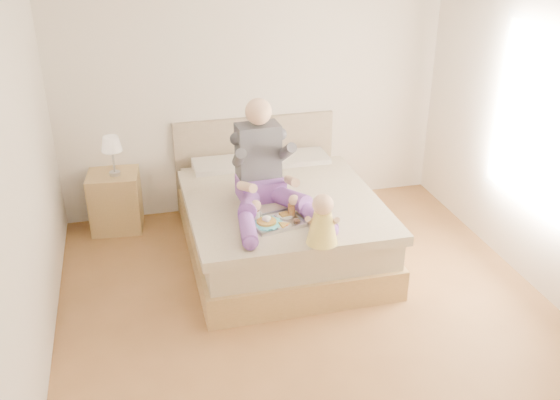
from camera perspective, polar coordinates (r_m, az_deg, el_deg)
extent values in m
cube|color=brown|center=(5.17, 2.71, -10.20)|extent=(4.00, 4.20, 0.01)
cube|color=white|center=(6.45, -2.48, 10.60)|extent=(4.00, 0.02, 2.70)
cube|color=white|center=(2.83, 15.81, -12.01)|extent=(4.00, 0.02, 2.70)
cube|color=white|center=(4.40, -22.72, 1.10)|extent=(0.02, 4.20, 2.70)
cube|color=white|center=(5.42, 23.81, 5.42)|extent=(0.02, 4.20, 2.70)
cube|color=white|center=(5.55, 22.58, 6.62)|extent=(0.02, 1.30, 1.60)
cube|color=white|center=(5.55, 22.53, 6.62)|extent=(0.01, 1.18, 1.48)
cube|color=#9F7F4A|center=(5.92, -0.08, -3.50)|extent=(1.68, 2.13, 0.28)
cube|color=#BFAF8E|center=(5.80, -0.08, -1.26)|extent=(1.60, 2.05, 0.24)
cube|color=#BFAF8E|center=(5.60, 0.29, -0.43)|extent=(1.70, 1.80, 0.09)
cube|color=beige|center=(6.31, -5.09, 2.89)|extent=(0.62, 0.40, 0.14)
cube|color=beige|center=(6.46, 1.58, 3.54)|extent=(0.62, 0.40, 0.14)
cube|color=#86755C|center=(6.71, -2.33, 3.56)|extent=(1.70, 0.08, 1.00)
cube|color=#9F7F4A|center=(6.48, -14.80, -0.09)|extent=(0.53, 0.48, 0.60)
cylinder|color=#B3B6BA|center=(6.32, -14.85, 2.37)|extent=(0.11, 0.11, 0.04)
cylinder|color=#B3B6BA|center=(6.27, -14.98, 3.44)|extent=(0.02, 0.02, 0.22)
cone|color=beige|center=(6.20, -15.17, 4.99)|extent=(0.19, 0.19, 0.14)
cube|color=#6E3D9A|center=(5.60, -1.79, 1.15)|extent=(0.42, 0.34, 0.19)
cube|color=#33333A|center=(5.53, -2.01, 4.47)|extent=(0.39, 0.25, 0.50)
sphere|color=beige|center=(5.37, -1.98, 8.09)|extent=(0.23, 0.23, 0.23)
cylinder|color=#6E3D9A|center=(5.35, -2.77, -0.25)|extent=(0.30, 0.56, 0.23)
cylinder|color=#6E3D9A|center=(4.98, -2.97, -2.52)|extent=(0.18, 0.49, 0.13)
sphere|color=#6E3D9A|center=(4.78, -2.74, -3.96)|extent=(0.12, 0.12, 0.12)
cylinder|color=#33333A|center=(5.34, -3.75, 3.87)|extent=(0.11, 0.32, 0.26)
cylinder|color=beige|center=(5.24, -3.05, 1.20)|extent=(0.13, 0.33, 0.17)
sphere|color=beige|center=(5.15, -2.24, -0.50)|extent=(0.09, 0.09, 0.09)
cylinder|color=#6E3D9A|center=(5.43, 0.64, 0.22)|extent=(0.36, 0.56, 0.23)
cylinder|color=#6E3D9A|center=(5.14, 3.35, -1.59)|extent=(0.24, 0.50, 0.13)
sphere|color=#6E3D9A|center=(4.97, 4.74, -2.79)|extent=(0.12, 0.12, 0.12)
cylinder|color=#33333A|center=(5.45, 0.53, 4.38)|extent=(0.14, 0.32, 0.26)
cylinder|color=beige|center=(5.34, 1.07, 1.74)|extent=(0.09, 0.33, 0.17)
sphere|color=beige|center=(5.24, 1.29, -0.01)|extent=(0.09, 0.09, 0.09)
cube|color=#B3B6BA|center=(5.18, -0.32, -2.10)|extent=(0.48, 0.41, 0.01)
cylinder|color=#41B4BD|center=(5.15, -1.23, -2.14)|extent=(0.25, 0.25, 0.01)
cylinder|color=#B18A3B|center=(5.14, -1.23, -1.98)|extent=(0.16, 0.16, 0.02)
cylinder|color=silver|center=(5.20, -2.27, -1.39)|extent=(0.07, 0.07, 0.08)
torus|color=silver|center=(5.22, -1.83, -1.27)|extent=(0.02, 0.06, 0.06)
cylinder|color=brown|center=(5.19, -2.27, -0.99)|extent=(0.07, 0.07, 0.01)
cylinder|color=silver|center=(5.27, 0.41, -1.44)|extent=(0.14, 0.14, 0.01)
cube|color=#B18A3B|center=(5.27, 0.41, -1.30)|extent=(0.09, 0.08, 0.02)
cylinder|color=silver|center=(5.11, 0.33, -2.40)|extent=(0.14, 0.14, 0.01)
ellipsoid|color=red|center=(5.10, 0.56, -2.30)|extent=(0.03, 0.03, 0.01)
cylinder|color=white|center=(5.26, 1.06, -0.89)|extent=(0.06, 0.06, 0.11)
cylinder|color=orange|center=(5.26, 1.06, -0.91)|extent=(0.06, 0.06, 0.10)
cylinder|color=white|center=(5.15, 1.55, -1.99)|extent=(0.06, 0.06, 0.04)
cylinder|color=#452009|center=(5.15, 1.55, -1.99)|extent=(0.05, 0.05, 0.03)
cone|color=#EED54B|center=(4.85, 3.88, -2.50)|extent=(0.25, 0.25, 0.27)
sphere|color=beige|center=(4.76, 3.95, -0.42)|extent=(0.17, 0.17, 0.17)
cylinder|color=beige|center=(5.00, 3.35, -2.70)|extent=(0.14, 0.19, 0.06)
sphere|color=beige|center=(5.08, 3.32, -2.19)|extent=(0.05, 0.05, 0.05)
cylinder|color=beige|center=(4.84, 2.74, -1.86)|extent=(0.11, 0.14, 0.11)
cylinder|color=beige|center=(5.00, 4.41, -2.73)|extent=(0.09, 0.20, 0.06)
sphere|color=beige|center=(5.08, 4.48, -2.23)|extent=(0.05, 0.05, 0.05)
cylinder|color=beige|center=(4.84, 5.07, -1.94)|extent=(0.05, 0.14, 0.11)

